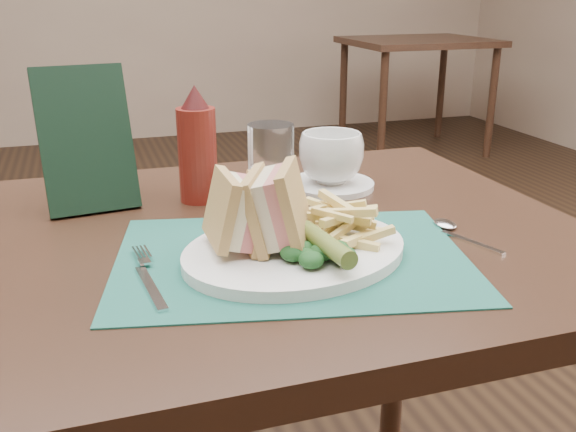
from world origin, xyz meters
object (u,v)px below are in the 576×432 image
Objects in this scene: coffee_cup at (331,158)px; check_presenter at (86,140)px; drinking_glass at (271,166)px; ketchup_bottle at (197,144)px; placemat at (292,258)px; plate at (295,251)px; saucer at (331,185)px; sandwich_half_b at (261,206)px; sandwich_half_a at (221,213)px; table_bg_right at (415,96)px.

check_presenter reaches higher than coffee_cup.
ketchup_bottle is at bearing 149.45° from drinking_glass.
check_presenter is at bearing 129.13° from placemat.
saucer is at bearing 43.44° from plate.
sandwich_half_a is at bearing -155.06° from sandwich_half_b.
ketchup_bottle is at bearing 123.39° from sandwich_half_b.
saucer is 0.24m from ketchup_bottle.
drinking_glass is (0.07, 0.19, -0.01)m from sandwich_half_b.
ketchup_bottle is (-0.10, 0.06, 0.03)m from drinking_glass.
sandwich_half_b is 0.33m from saucer.
ketchup_bottle reaches higher than table_bg_right.
placemat is at bearing -99.42° from drinking_glass.
saucer is 1.37× the size of coffee_cup.
ketchup_bottle reaches higher than saucer.
ketchup_bottle is (-0.07, 0.27, 0.08)m from plate.
saucer is at bearing 78.47° from sandwich_half_b.
sandwich_half_a is at bearing -122.02° from drinking_glass.
check_presenter is (-0.23, 0.29, 0.11)m from placemat.
plate reaches higher than table_bg_right.
drinking_glass is (-0.12, -0.06, 0.06)m from saucer.
placemat is at bearing -58.23° from check_presenter.
sandwich_half_b is 0.34m from check_presenter.
saucer is (0.19, 0.25, -0.07)m from sandwich_half_b.
ketchup_bottle reaches higher than placemat.
sandwich_half_b is 0.70× the size of saucer.
coffee_cup is 0.49× the size of check_presenter.
check_presenter reaches higher than ketchup_bottle.
ketchup_bottle is (-0.23, 0.00, 0.09)m from saucer.
table_bg_right is 8.22× the size of coffee_cup.
table_bg_right is 9.39× the size of sandwich_half_a.
saucer is at bearing -0.26° from ketchup_bottle.
plate is at bearing -121.19° from table_bg_right.
sandwich_half_a is 0.91× the size of sandwich_half_b.
saucer is at bearing 59.49° from placemat.
drinking_glass is at bearing 96.10° from sandwich_half_b.
table_bg_right is 3.74m from sandwich_half_a.
coffee_cup is 0.23m from ketchup_bottle.
placemat is 4.65× the size of sandwich_half_a.
check_presenter reaches higher than plate.
coffee_cup is 0.40m from check_presenter.
sandwich_half_a is 0.35m from coffee_cup.
sandwich_half_a reaches higher than table_bg_right.
plate is 2.31× the size of drinking_glass.
coffee_cup is at bearing 25.71° from drinking_glass.
placemat reaches higher than table_bg_right.
plate is 0.31m from saucer.
coffee_cup is at bearing 45.70° from sandwich_half_a.
sandwich_half_a is at bearing 152.75° from plate.
plate is 0.31m from coffee_cup.
plate is at bearing -98.17° from drinking_glass.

